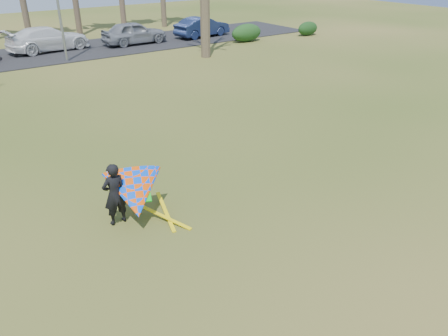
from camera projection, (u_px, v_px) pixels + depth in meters
ground at (271, 236)px, 10.89m from camera, size 100.00×100.00×0.00m
parking_strip at (23, 57)px, 29.03m from camera, size 46.00×7.00×0.06m
hedge_near at (246, 33)px, 33.77m from camera, size 2.69×1.22×1.34m
hedge_far at (308, 29)px, 36.29m from camera, size 2.01×0.95×1.12m
car_3 at (48, 39)px, 30.36m from camera, size 5.85×2.95×1.63m
car_4 at (134, 33)px, 32.59m from camera, size 4.83×2.00×1.64m
car_5 at (202, 27)px, 35.35m from camera, size 4.87×2.24×1.55m
kite_flyer at (133, 193)px, 11.12m from camera, size 2.13×2.39×2.02m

